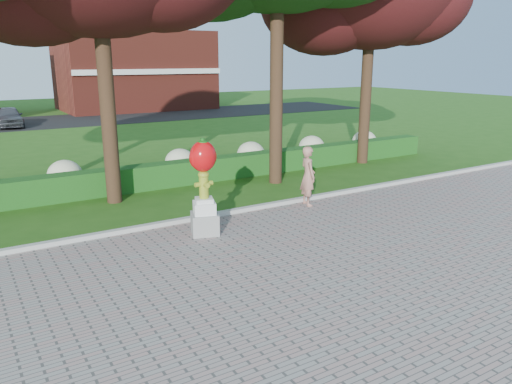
% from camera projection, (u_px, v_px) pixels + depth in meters
% --- Properties ---
extents(ground, '(100.00, 100.00, 0.00)m').
position_uv_depth(ground, '(281.00, 252.00, 11.14)').
color(ground, '#265415').
rests_on(ground, ground).
extents(walkway, '(40.00, 14.00, 0.04)m').
position_uv_depth(walkway, '(424.00, 333.00, 7.84)').
color(walkway, gray).
rests_on(walkway, ground).
extents(curb, '(40.00, 0.18, 0.15)m').
position_uv_depth(curb, '(219.00, 215.00, 13.59)').
color(curb, '#ADADA5').
rests_on(curb, ground).
extents(lawn_hedge, '(24.00, 0.70, 0.80)m').
position_uv_depth(lawn_hedge, '(164.00, 175.00, 16.81)').
color(lawn_hedge, '#164915').
rests_on(lawn_hedge, ground).
extents(hydrangea_row, '(20.10, 1.10, 0.99)m').
position_uv_depth(hydrangea_row, '(169.00, 163.00, 17.88)').
color(hydrangea_row, beige).
rests_on(hydrangea_row, ground).
extents(street, '(50.00, 8.00, 0.02)m').
position_uv_depth(street, '(52.00, 122.00, 34.21)').
color(street, black).
rests_on(street, ground).
extents(building_right, '(12.00, 8.00, 6.40)m').
position_uv_depth(building_right, '(134.00, 71.00, 42.36)').
color(building_right, maroon).
rests_on(building_right, ground).
extents(hydrant_sculpture, '(0.81, 0.81, 2.36)m').
position_uv_depth(hydrant_sculpture, '(204.00, 184.00, 11.91)').
color(hydrant_sculpture, gray).
rests_on(hydrant_sculpture, walkway).
extents(woman, '(0.53, 0.70, 1.73)m').
position_uv_depth(woman, '(308.00, 176.00, 14.40)').
color(woman, '#A97260').
rests_on(woman, walkway).
extents(parked_car, '(1.58, 3.78, 1.28)m').
position_uv_depth(parked_car, '(9.00, 117.00, 31.32)').
color(parked_car, '#404147').
rests_on(parked_car, street).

